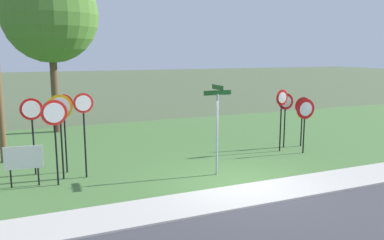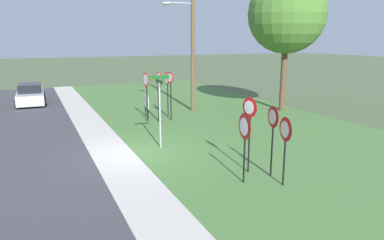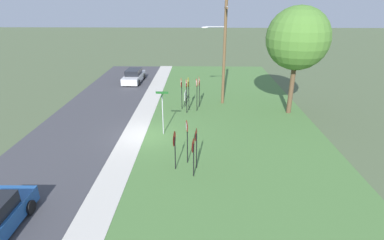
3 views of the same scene
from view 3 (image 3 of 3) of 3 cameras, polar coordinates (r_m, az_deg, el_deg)
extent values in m
plane|color=#4C5B3D|center=(20.31, -8.87, -2.99)|extent=(160.00, 160.00, 0.00)
cube|color=#3D3D42|center=(21.67, -21.49, -2.69)|extent=(44.00, 6.40, 0.01)
cube|color=#BCB7AD|center=(20.46, -11.09, -2.88)|extent=(44.00, 1.60, 0.06)
cube|color=#477038|center=(20.15, 8.20, -3.11)|extent=(44.00, 12.00, 0.04)
cylinder|color=black|center=(23.54, -1.01, 4.18)|extent=(0.06, 0.06, 2.48)
cylinder|color=red|center=(23.20, -1.13, 6.98)|extent=(0.63, 0.08, 0.63)
cylinder|color=white|center=(23.20, -1.17, 6.98)|extent=(0.49, 0.05, 0.49)
cylinder|color=black|center=(24.21, -0.61, 4.58)|extent=(0.06, 0.06, 2.39)
cylinder|color=gold|center=(23.90, -0.72, 7.18)|extent=(0.78, 0.05, 0.78)
cylinder|color=white|center=(23.90, -0.76, 7.18)|extent=(0.60, 0.02, 0.60)
cylinder|color=black|center=(24.45, -1.95, 4.64)|extent=(0.06, 0.06, 2.30)
cylinder|color=red|center=(24.15, -2.08, 7.11)|extent=(0.76, 0.06, 0.76)
cylinder|color=white|center=(24.15, -2.12, 7.11)|extent=(0.59, 0.04, 0.59)
cylinder|color=black|center=(25.00, 1.40, 4.98)|extent=(0.06, 0.06, 2.25)
cylinder|color=red|center=(24.70, 1.33, 7.35)|extent=(0.71, 0.06, 0.71)
cylinder|color=white|center=(24.70, 1.29, 7.35)|extent=(0.55, 0.03, 0.55)
cylinder|color=black|center=(24.04, 0.95, 4.45)|extent=(0.06, 0.06, 2.39)
cylinder|color=red|center=(23.71, 0.87, 7.10)|extent=(0.61, 0.12, 0.62)
cylinder|color=white|center=(23.71, 0.82, 7.10)|extent=(0.48, 0.08, 0.48)
cylinder|color=black|center=(16.34, -0.88, -4.63)|extent=(0.06, 0.06, 2.28)
cone|color=red|center=(15.89, -1.05, -1.17)|extent=(0.65, 0.15, 0.65)
cone|color=silver|center=(15.89, -1.12, -1.16)|extent=(0.44, 0.09, 0.44)
cylinder|color=black|center=(15.24, 0.32, -7.68)|extent=(0.06, 0.06, 1.84)
cone|color=red|center=(14.83, 0.17, -4.85)|extent=(0.73, 0.16, 0.74)
cone|color=silver|center=(14.84, 0.09, -4.85)|extent=(0.49, 0.10, 0.50)
cylinder|color=black|center=(15.88, 0.86, -5.96)|extent=(0.06, 0.06, 2.04)
cone|color=red|center=(15.45, 0.73, -2.85)|extent=(0.69, 0.13, 0.69)
cone|color=silver|center=(15.45, 0.65, -2.85)|extent=(0.47, 0.08, 0.47)
cylinder|color=black|center=(15.86, -3.23, -6.36)|extent=(0.06, 0.06, 1.88)
cone|color=red|center=(15.47, -3.44, -3.57)|extent=(0.81, 0.12, 0.81)
cone|color=white|center=(15.48, -3.52, -3.57)|extent=(0.55, 0.08, 0.55)
cylinder|color=#9EA0A8|center=(19.86, -5.57, 0.86)|extent=(0.07, 0.07, 2.65)
cylinder|color=#9EA0A8|center=(19.41, -5.72, 4.55)|extent=(0.09, 0.09, 0.03)
cube|color=#19511E|center=(19.39, -5.72, 4.72)|extent=(0.96, 0.05, 0.15)
cube|color=#19511E|center=(19.35, -5.74, 5.20)|extent=(0.05, 0.82, 0.15)
cylinder|color=brown|center=(25.31, 6.18, 12.80)|extent=(0.24, 0.24, 8.88)
cube|color=brown|center=(25.00, 6.52, 20.45)|extent=(2.10, 0.12, 0.12)
cylinder|color=gray|center=(25.84, 6.36, 20.73)|extent=(0.09, 0.09, 0.10)
cylinder|color=gray|center=(24.15, 6.71, 20.63)|extent=(0.09, 0.09, 0.10)
cylinder|color=#9EA0A8|center=(25.02, 4.41, 17.26)|extent=(0.08, 1.64, 0.08)
ellipsoid|color=#B7B7BC|center=(25.00, 2.44, 17.16)|extent=(0.40, 0.56, 0.18)
cylinder|color=black|center=(25.95, -1.11, 3.66)|extent=(0.05, 0.05, 0.55)
cylinder|color=black|center=(25.23, -1.38, 3.11)|extent=(0.05, 0.05, 0.55)
cube|color=white|center=(25.39, -1.26, 4.73)|extent=(1.10, 0.15, 0.70)
cylinder|color=brown|center=(24.58, 18.46, 6.44)|extent=(0.36, 0.36, 4.64)
sphere|color=#47752D|center=(23.94, 19.49, 14.45)|extent=(4.62, 4.62, 4.62)
cylinder|color=black|center=(14.92, -28.40, -14.40)|extent=(0.60, 0.19, 0.60)
cube|color=silver|center=(33.72, -10.99, 7.94)|extent=(4.54, 1.83, 0.68)
cube|color=black|center=(33.57, -11.07, 8.96)|extent=(2.29, 1.51, 0.56)
cylinder|color=black|center=(32.25, -10.04, 7.02)|extent=(0.60, 0.20, 0.60)
cylinder|color=black|center=(32.68, -13.00, 6.99)|extent=(0.60, 0.20, 0.60)
cylinder|color=black|center=(34.89, -9.06, 8.23)|extent=(0.60, 0.20, 0.60)
cylinder|color=black|center=(35.28, -11.82, 8.19)|extent=(0.60, 0.20, 0.60)
camera|label=1|loc=(27.84, -27.92, 10.30)|focal=36.27mm
camera|label=2|loc=(9.60, -46.18, -10.89)|focal=32.97mm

